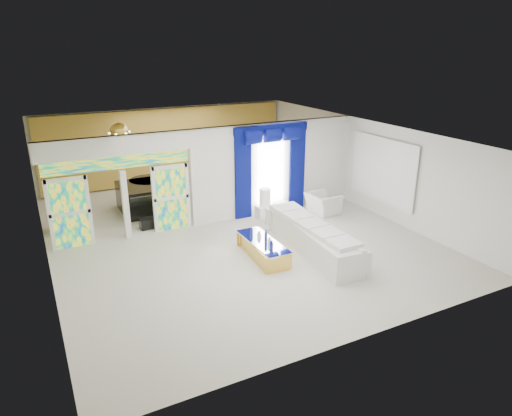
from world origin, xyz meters
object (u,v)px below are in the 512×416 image
console_table (273,210)px  white_sofa (312,239)px  armchair (323,203)px  grand_piano (142,198)px  coffee_table (263,249)px

console_table → white_sofa: bearing=-97.7°
white_sofa → console_table: size_ratio=3.28×
armchair → grand_piano: 6.07m
coffee_table → armchair: 3.93m
coffee_table → grand_piano: (-1.97, 4.98, 0.24)m
console_table → armchair: 1.70m
white_sofa → console_table: bearing=87.1°
coffee_table → console_table: coffee_table is taller
armchair → grand_piano: grand_piano is taller
console_table → coffee_table: bearing=-124.0°
coffee_table → console_table: size_ratio=1.67×
console_table → armchair: size_ratio=1.15×
white_sofa → console_table: white_sofa is taller
armchair → white_sofa: bearing=136.5°
console_table → armchair: armchair is taller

